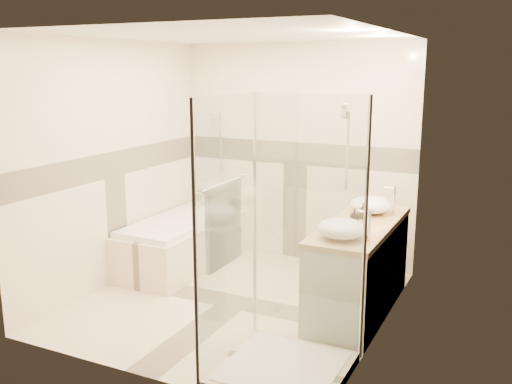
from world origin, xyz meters
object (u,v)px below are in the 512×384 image
at_px(vanity, 359,268).
at_px(amenity_bottle_a, 354,218).
at_px(shower_enclosure, 273,305).
at_px(amenity_bottle_b, 364,211).
at_px(vessel_sink_near, 371,205).
at_px(bathtub, 182,240).
at_px(vessel_sink_far, 342,228).

bearing_deg(vanity, amenity_bottle_a, -97.60).
relative_size(shower_enclosure, amenity_bottle_a, 12.15).
xyz_separation_m(amenity_bottle_a, amenity_bottle_b, (0.00, 0.31, -0.01)).
xyz_separation_m(vanity, amenity_bottle_b, (-0.02, 0.16, 0.50)).
distance_m(vanity, amenity_bottle_a, 0.53).
relative_size(vanity, vessel_sink_near, 4.04).
height_order(bathtub, amenity_bottle_b, amenity_bottle_b).
relative_size(bathtub, amenity_bottle_a, 10.13).
relative_size(bathtub, shower_enclosure, 0.83).
bearing_deg(amenity_bottle_a, vessel_sink_far, -90.00).
distance_m(bathtub, amenity_bottle_b, 2.23).
relative_size(vanity, vessel_sink_far, 3.98).
xyz_separation_m(vessel_sink_near, amenity_bottle_b, (0.00, -0.24, -0.00)).
bearing_deg(vanity, vessel_sink_far, -92.24).
height_order(vessel_sink_near, amenity_bottle_b, vessel_sink_near).
height_order(bathtub, vessel_sink_far, vessel_sink_far).
bearing_deg(vessel_sink_near, amenity_bottle_b, -90.00).
distance_m(bathtub, amenity_bottle_a, 2.28).
bearing_deg(amenity_bottle_b, bathtub, 175.00).
relative_size(shower_enclosure, amenity_bottle_b, 13.33).
distance_m(bathtub, vessel_sink_near, 2.22).
bearing_deg(bathtub, vanity, -9.25).
bearing_deg(shower_enclosure, vanity, 77.03).
height_order(vanity, vessel_sink_far, vessel_sink_far).
bearing_deg(amenity_bottle_b, vessel_sink_far, -90.00).
distance_m(amenity_bottle_a, amenity_bottle_b, 0.31).
height_order(vanity, vessel_sink_near, vessel_sink_near).
relative_size(bathtub, vanity, 1.05).
relative_size(bathtub, vessel_sink_near, 4.24).
bearing_deg(shower_enclosure, vessel_sink_near, 80.75).
xyz_separation_m(vessel_sink_far, amenity_bottle_a, (0.00, 0.36, 0.00)).
distance_m(vessel_sink_near, amenity_bottle_a, 0.55).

